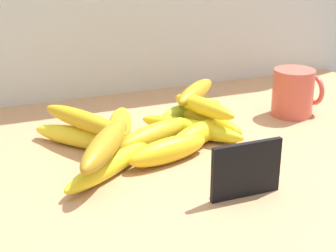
% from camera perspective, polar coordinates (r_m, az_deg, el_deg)
% --- Properties ---
extents(counter_top, '(1.10, 0.76, 0.03)m').
position_cam_1_polar(counter_top, '(0.91, 4.13, -3.82)').
color(counter_top, tan).
rests_on(counter_top, ground).
extents(chalkboard_sign, '(0.11, 0.02, 0.08)m').
position_cam_1_polar(chalkboard_sign, '(0.76, 8.52, -4.97)').
color(chalkboard_sign, black).
rests_on(chalkboard_sign, counter_top).
extents(coffee_mug, '(0.10, 0.08, 0.10)m').
position_cam_1_polar(coffee_mug, '(1.10, 13.62, 3.59)').
color(coffee_mug, '#D05547').
rests_on(coffee_mug, counter_top).
extents(banana_0, '(0.16, 0.12, 0.04)m').
position_cam_1_polar(banana_0, '(0.93, 3.24, -0.96)').
color(banana_0, yellow).
rests_on(banana_0, counter_top).
extents(banana_1, '(0.18, 0.11, 0.04)m').
position_cam_1_polar(banana_1, '(0.93, -1.51, -1.01)').
color(banana_1, gold).
rests_on(banana_1, counter_top).
extents(banana_2, '(0.19, 0.15, 0.03)m').
position_cam_1_polar(banana_2, '(0.82, -6.40, -4.36)').
color(banana_2, yellow).
rests_on(banana_2, counter_top).
extents(banana_3, '(0.17, 0.18, 0.04)m').
position_cam_1_polar(banana_3, '(0.93, -9.09, -1.30)').
color(banana_3, yellow).
rests_on(banana_3, counter_top).
extents(banana_4, '(0.16, 0.08, 0.04)m').
position_cam_1_polar(banana_4, '(1.05, 2.63, 1.68)').
color(banana_4, '#A0B72A').
rests_on(banana_4, counter_top).
extents(banana_5, '(0.16, 0.08, 0.04)m').
position_cam_1_polar(banana_5, '(0.86, 0.02, -2.67)').
color(banana_5, yellow).
rests_on(banana_5, counter_top).
extents(banana_6, '(0.10, 0.16, 0.04)m').
position_cam_1_polar(banana_6, '(0.99, 4.39, 0.38)').
color(banana_6, gold).
rests_on(banana_6, counter_top).
extents(banana_7, '(0.10, 0.18, 0.04)m').
position_cam_1_polar(banana_7, '(0.97, -5.36, -0.05)').
color(banana_7, gold).
rests_on(banana_7, counter_top).
extents(banana_8, '(0.16, 0.19, 0.03)m').
position_cam_1_polar(banana_8, '(0.97, 2.55, -0.27)').
color(banana_8, yellow).
rests_on(banana_8, counter_top).
extents(banana_9, '(0.14, 0.14, 0.03)m').
position_cam_1_polar(banana_9, '(1.04, 3.05, 3.73)').
color(banana_9, '#B5901D').
rests_on(banana_9, banana_4).
extents(banana_10, '(0.14, 0.19, 0.04)m').
position_cam_1_polar(banana_10, '(0.81, -6.83, -2.00)').
color(banana_10, '#A87F1B').
rests_on(banana_10, banana_2).
extents(banana_11, '(0.12, 0.20, 0.03)m').
position_cam_1_polar(banana_11, '(0.92, -9.20, 0.64)').
color(banana_11, gold).
rests_on(banana_11, banana_3).
extents(banana_12, '(0.08, 0.15, 0.03)m').
position_cam_1_polar(banana_12, '(0.97, 3.91, 2.14)').
color(banana_12, yellow).
rests_on(banana_12, banana_6).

